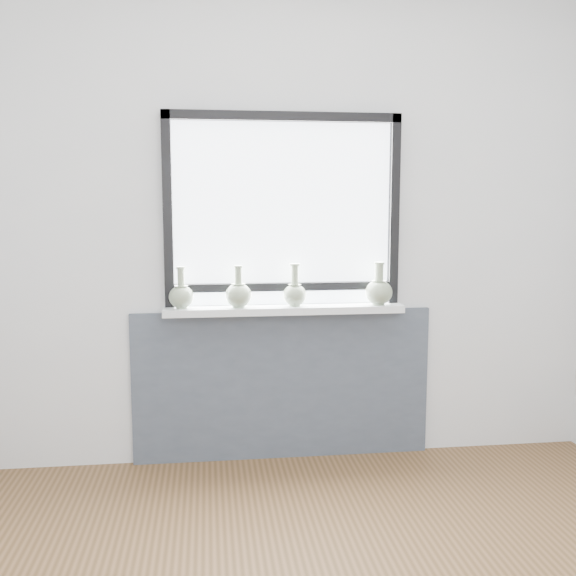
{
  "coord_description": "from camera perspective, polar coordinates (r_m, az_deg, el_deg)",
  "views": [
    {
      "loc": [
        -0.42,
        -1.76,
        1.46
      ],
      "look_at": [
        0.0,
        1.55,
        1.02
      ],
      "focal_mm": 40.0,
      "sensor_mm": 36.0,
      "label": 1
    }
  ],
  "objects": [
    {
      "name": "back_wall",
      "position": [
        3.6,
        -0.52,
        4.97
      ],
      "size": [
        3.6,
        0.02,
        2.6
      ],
      "primitive_type": "cube",
      "color": "silver",
      "rests_on": "ground"
    },
    {
      "name": "apron_panel",
      "position": [
        3.71,
        -0.45,
        -8.61
      ],
      "size": [
        1.7,
        0.03,
        0.86
      ],
      "primitive_type": "cube",
      "color": "#47505F",
      "rests_on": "ground"
    },
    {
      "name": "vase_d",
      "position": [
        3.6,
        8.07,
        -0.22
      ],
      "size": [
        0.15,
        0.15,
        0.24
      ],
      "rotation": [
        0.0,
        0.0,
        0.21
      ],
      "color": "#91A484",
      "rests_on": "windowsill"
    },
    {
      "name": "vase_a",
      "position": [
        3.49,
        -9.46,
        -0.63
      ],
      "size": [
        0.13,
        0.13,
        0.23
      ],
      "rotation": [
        0.0,
        0.0,
        -0.07
      ],
      "color": "#91A484",
      "rests_on": "windowsill"
    },
    {
      "name": "windowsill",
      "position": [
        3.54,
        -0.32,
        -1.91
      ],
      "size": [
        1.32,
        0.18,
        0.04
      ],
      "primitive_type": "cube",
      "color": "white",
      "rests_on": "apron_panel"
    },
    {
      "name": "vase_b",
      "position": [
        3.48,
        -4.43,
        -0.51
      ],
      "size": [
        0.14,
        0.14,
        0.23
      ],
      "rotation": [
        0.0,
        0.0,
        0.25
      ],
      "color": "#91A484",
      "rests_on": "windowsill"
    },
    {
      "name": "vase_c",
      "position": [
        3.52,
        0.6,
        -0.41
      ],
      "size": [
        0.13,
        0.13,
        0.23
      ],
      "rotation": [
        0.0,
        0.0,
        0.4
      ],
      "color": "#91A484",
      "rests_on": "windowsill"
    },
    {
      "name": "window",
      "position": [
        3.56,
        -0.45,
        7.22
      ],
      "size": [
        1.3,
        0.06,
        1.05
      ],
      "color": "black",
      "rests_on": "windowsill"
    }
  ]
}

